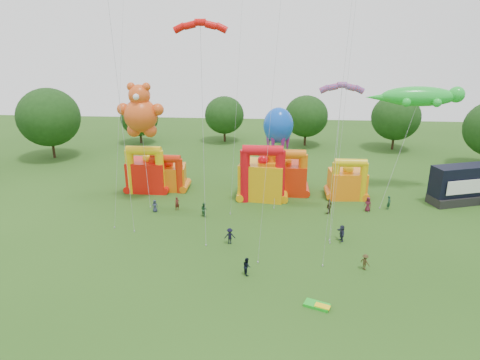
# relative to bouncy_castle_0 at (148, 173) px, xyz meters

# --- Properties ---
(ground) EXTENTS (160.00, 160.00, 0.00)m
(ground) POSITION_rel_bouncy_castle_0_xyz_m (15.41, -27.48, -2.52)
(ground) COLOR #234814
(ground) RESTS_ON ground
(tree_ring) EXTENTS (120.50, 122.58, 12.07)m
(tree_ring) POSITION_rel_bouncy_castle_0_xyz_m (14.27, -26.88, 3.74)
(tree_ring) COLOR #352314
(tree_ring) RESTS_ON ground
(bouncy_castle_0) EXTENTS (5.33, 4.32, 6.63)m
(bouncy_castle_0) POSITION_rel_bouncy_castle_0_xyz_m (0.00, 0.00, 0.00)
(bouncy_castle_0) COLOR red
(bouncy_castle_0) RESTS_ON ground
(bouncy_castle_1) EXTENTS (5.00, 4.21, 5.29)m
(bouncy_castle_1) POSITION_rel_bouncy_castle_0_xyz_m (2.69, 0.57, -0.49)
(bouncy_castle_1) COLOR orange
(bouncy_castle_1) RESTS_ON ground
(bouncy_castle_2) EXTENTS (6.30, 5.33, 7.52)m
(bouncy_castle_2) POSITION_rel_bouncy_castle_0_xyz_m (15.78, -1.67, 0.32)
(bouncy_castle_2) COLOR orange
(bouncy_castle_2) RESTS_ON ground
(bouncy_castle_3) EXTENTS (5.50, 4.45, 6.45)m
(bouncy_castle_3) POSITION_rel_bouncy_castle_0_xyz_m (18.91, 0.48, -0.07)
(bouncy_castle_3) COLOR red
(bouncy_castle_3) RESTS_ON ground
(bouncy_castle_4) EXTENTS (4.83, 4.00, 5.63)m
(bouncy_castle_4) POSITION_rel_bouncy_castle_0_xyz_m (26.94, -0.60, -0.36)
(bouncy_castle_4) COLOR orange
(bouncy_castle_4) RESTS_ON ground
(stage_trailer) EXTENTS (8.19, 5.13, 4.99)m
(stage_trailer) POSITION_rel_bouncy_castle_0_xyz_m (41.01, -1.36, -0.12)
(stage_trailer) COLOR black
(stage_trailer) RESTS_ON ground
(teddy_bear_kite) EXTENTS (5.84, 5.06, 15.21)m
(teddy_bear_kite) POSITION_rel_bouncy_castle_0_xyz_m (0.84, -3.75, 7.06)
(teddy_bear_kite) COLOR #DA4D18
(teddy_bear_kite) RESTS_ON ground
(gecko_kite) EXTENTS (12.67, 9.93, 14.28)m
(gecko_kite) POSITION_rel_bouncy_castle_0_xyz_m (33.63, 0.29, 4.52)
(gecko_kite) COLOR green
(gecko_kite) RESTS_ON ground
(octopus_kite) EXTENTS (4.10, 10.64, 11.28)m
(octopus_kite) POSITION_rel_bouncy_castle_0_xyz_m (17.66, 2.45, 4.62)
(octopus_kite) COLOR blue
(octopus_kite) RESTS_ON ground
(parafoil_kites) EXTENTS (29.50, 10.15, 32.96)m
(parafoil_kites) POSITION_rel_bouncy_castle_0_xyz_m (7.77, -10.70, 10.95)
(parafoil_kites) COLOR red
(parafoil_kites) RESTS_ON ground
(diamond_kites) EXTENTS (26.33, 18.01, 43.30)m
(diamond_kites) POSITION_rel_bouncy_castle_0_xyz_m (15.79, -10.82, 15.05)
(diamond_kites) COLOR #E80A49
(diamond_kites) RESTS_ON ground
(folded_kite_bundle) EXTENTS (2.23, 1.67, 0.31)m
(folded_kite_bundle) POSITION_rel_bouncy_castle_0_xyz_m (20.91, -25.15, -2.38)
(folded_kite_bundle) COLOR green
(folded_kite_bundle) RESTS_ON ground
(spectator_0) EXTENTS (0.86, 0.69, 1.53)m
(spectator_0) POSITION_rel_bouncy_castle_0_xyz_m (2.83, -7.38, -1.75)
(spectator_0) COLOR #2B3147
(spectator_0) RESTS_ON ground
(spectator_1) EXTENTS (0.73, 0.69, 1.67)m
(spectator_1) POSITION_rel_bouncy_castle_0_xyz_m (5.43, -6.61, -1.68)
(spectator_1) COLOR #4F1B16
(spectator_1) RESTS_ON ground
(spectator_2) EXTENTS (1.04, 1.05, 1.71)m
(spectator_2) POSITION_rel_bouncy_castle_0_xyz_m (9.04, -8.20, -1.66)
(spectator_2) COLOR #1C4724
(spectator_2) RESTS_ON ground
(spectator_3) EXTENTS (1.19, 0.77, 1.75)m
(spectator_3) POSITION_rel_bouncy_castle_0_xyz_m (12.80, -14.94, -1.64)
(spectator_3) COLOR black
(spectator_3) RESTS_ON ground
(spectator_4) EXTENTS (1.03, 1.18, 1.91)m
(spectator_4) POSITION_rel_bouncy_castle_0_xyz_m (23.97, -6.33, -1.56)
(spectator_4) COLOR #3F3519
(spectator_4) RESTS_ON ground
(spectator_5) EXTENTS (0.85, 1.74, 1.79)m
(spectator_5) POSITION_rel_bouncy_castle_0_xyz_m (24.44, -13.41, -1.62)
(spectator_5) COLOR #23253A
(spectator_5) RESTS_ON ground
(spectator_6) EXTENTS (1.07, 0.98, 1.83)m
(spectator_6) POSITION_rel_bouncy_castle_0_xyz_m (28.79, -5.19, -1.60)
(spectator_6) COLOR #551826
(spectator_6) RESTS_ON ground
(spectator_7) EXTENTS (0.73, 0.76, 1.75)m
(spectator_7) POSITION_rel_bouncy_castle_0_xyz_m (31.51, -4.34, -1.64)
(spectator_7) COLOR #173A26
(spectator_7) RESTS_ON ground
(spectator_8) EXTENTS (0.89, 0.99, 1.67)m
(spectator_8) POSITION_rel_bouncy_castle_0_xyz_m (14.93, -20.75, -1.68)
(spectator_8) COLOR black
(spectator_8) RESTS_ON ground
(spectator_9) EXTENTS (1.08, 1.12, 1.53)m
(spectator_9) POSITION_rel_bouncy_castle_0_xyz_m (25.78, -19.00, -1.75)
(spectator_9) COLOR #3C3118
(spectator_9) RESTS_ON ground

